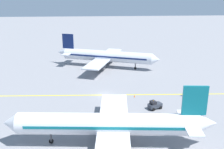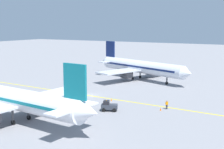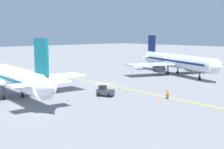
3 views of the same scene
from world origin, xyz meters
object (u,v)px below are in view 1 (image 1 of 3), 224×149
at_px(airplane_at_gate, 110,124).
at_px(traffic_cone_by_wingtip, 160,124).
at_px(baggage_tug_dark, 155,105).
at_px(ground_crew_worker, 185,93).
at_px(traffic_cone_near_nose, 134,96).
at_px(airplane_adjacent_stand, 106,56).
at_px(traffic_cone_mid_apron, 184,98).

height_order(airplane_at_gate, traffic_cone_by_wingtip, airplane_at_gate).
height_order(baggage_tug_dark, ground_crew_worker, baggage_tug_dark).
bearing_deg(traffic_cone_near_nose, ground_crew_worker, -91.25).
bearing_deg(baggage_tug_dark, traffic_cone_near_nose, 26.48).
distance_m(airplane_adjacent_stand, traffic_cone_mid_apron, 33.34).
distance_m(airplane_adjacent_stand, traffic_cone_by_wingtip, 41.76).
height_order(traffic_cone_near_nose, traffic_cone_by_wingtip, same).
bearing_deg(airplane_at_gate, ground_crew_worker, -45.05).
relative_size(ground_crew_worker, traffic_cone_by_wingtip, 3.05).
distance_m(airplane_at_gate, baggage_tug_dark, 16.99).
xyz_separation_m(ground_crew_worker, traffic_cone_by_wingtip, (-13.98, 9.65, -0.63)).
bearing_deg(traffic_cone_near_nose, airplane_adjacent_stand, 12.02).
relative_size(airplane_at_gate, traffic_cone_by_wingtip, 64.63).
xyz_separation_m(baggage_tug_dark, traffic_cone_mid_apron, (5.05, -8.28, -0.63)).
bearing_deg(traffic_cone_near_nose, airplane_at_gate, 159.95).
distance_m(baggage_tug_dark, traffic_cone_near_nose, 7.64).
height_order(airplane_adjacent_stand, traffic_cone_by_wingtip, airplane_adjacent_stand).
height_order(baggage_tug_dark, traffic_cone_by_wingtip, baggage_tug_dark).
height_order(airplane_at_gate, traffic_cone_mid_apron, airplane_at_gate).
height_order(ground_crew_worker, traffic_cone_near_nose, ground_crew_worker).
xyz_separation_m(airplane_adjacent_stand, traffic_cone_by_wingtip, (-40.78, -8.33, -3.43)).
bearing_deg(airplane_adjacent_stand, baggage_tug_dark, -164.83).
bearing_deg(traffic_cone_mid_apron, traffic_cone_by_wingtip, 144.26).
bearing_deg(traffic_cone_by_wingtip, baggage_tug_dark, -5.47).
bearing_deg(ground_crew_worker, traffic_cone_near_nose, 88.75).
bearing_deg(airplane_adjacent_stand, traffic_cone_mid_apron, -148.52).
bearing_deg(baggage_tug_dark, airplane_at_gate, 140.71).
height_order(airplane_at_gate, baggage_tug_dark, airplane_at_gate).
xyz_separation_m(airplane_at_gate, traffic_cone_by_wingtip, (5.53, -9.90, -3.43)).
relative_size(airplane_at_gate, baggage_tug_dark, 10.60).
height_order(airplane_at_gate, traffic_cone_near_nose, airplane_at_gate).
xyz_separation_m(airplane_at_gate, airplane_adjacent_stand, (46.30, -1.57, 0.00)).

